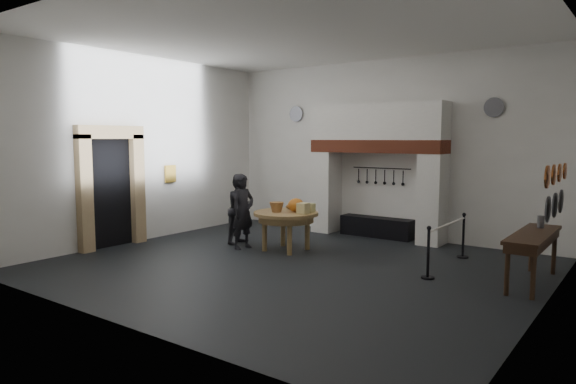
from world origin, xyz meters
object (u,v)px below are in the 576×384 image
Objects in this scene: visitor_near at (243,211)px; side_table at (534,235)px; visitor_far at (241,209)px; work_table at (286,213)px; barrier_post_near at (428,254)px; barrier_post_far at (463,237)px; iron_range at (377,227)px.

visitor_near reaches higher than side_table.
visitor_near is at bearing -144.06° from visitor_far.
work_table is 0.87× the size of visitor_far.
work_table is 3.49m from barrier_post_near.
side_table is 2.08m from barrier_post_far.
barrier_post_far is (4.37, 2.03, -0.40)m from visitor_near.
iron_range is 3.63m from visitor_near.
visitor_far reaches higher than side_table.
visitor_near is at bearing -179.55° from barrier_post_near.
barrier_post_far is (3.44, 1.62, -0.39)m from work_table.
visitor_near reaches higher than barrier_post_near.
barrier_post_near is 1.00× the size of barrier_post_far.
iron_range is at bearing 157.60° from barrier_post_far.
iron_range is at bearing 129.65° from barrier_post_near.
visitor_far is (-0.40, 0.40, -0.02)m from visitor_near.
barrier_post_far is (-1.58, 1.28, -0.42)m from side_table.
visitor_near is at bearing -155.02° from barrier_post_far.
side_table is (6.35, 0.35, 0.03)m from visitor_far.
visitor_far is at bearing 51.73° from visitor_near.
work_table is 3.83m from barrier_post_far.
work_table is 1.01m from visitor_near.
side_table and barrier_post_near have the same top height.
work_table is at bearing -59.11° from visitor_near.
visitor_far reaches higher than barrier_post_near.
work_table is 1.61× the size of barrier_post_far.
barrier_post_near is (-1.58, -0.72, -0.42)m from side_table.
barrier_post_near is at bearing -90.00° from barrier_post_far.
side_table is at bearing -76.09° from visitor_near.
iron_range is at bearing -49.13° from visitor_far.
visitor_far reaches higher than iron_range.
barrier_post_near is at bearing -6.28° from work_table.
barrier_post_far is at bearing 140.92° from side_table.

